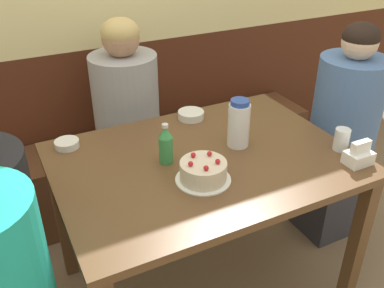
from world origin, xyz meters
TOP-DOWN VIEW (x-y plane):
  - ground_plane at (0.00, 0.00)m, footprint 12.00×12.00m
  - bench_seat at (0.00, 0.83)m, footprint 2.31×0.38m
  - dining_table at (0.00, 0.00)m, footprint 1.24×0.90m
  - birthday_cake at (-0.08, -0.14)m, footprint 0.22×0.22m
  - water_pitcher at (0.18, 0.03)m, footprint 0.10×0.10m
  - soju_bottle at (-0.16, 0.04)m, footprint 0.06×0.06m
  - napkin_holder at (0.54, -0.32)m, footprint 0.11×0.08m
  - bowl_soup_white at (-0.50, 0.35)m, footprint 0.11×0.11m
  - bowl_rice_small at (0.12, 0.36)m, footprint 0.13×0.13m
  - glass_water_tall at (0.56, -0.20)m, footprint 0.07×0.07m
  - person_grey_tee at (-0.10, 0.71)m, footprint 0.36×0.36m
  - person_dark_striped at (0.88, 0.08)m, footprint 0.35×0.35m

SIDE VIEW (x-z plane):
  - ground_plane at x=0.00m, z-range 0.00..0.00m
  - bench_seat at x=0.00m, z-range 0.00..0.46m
  - person_dark_striped at x=0.88m, z-range -0.02..1.20m
  - person_grey_tee at x=-0.10m, z-range -0.01..1.20m
  - dining_table at x=0.00m, z-range 0.28..1.05m
  - bowl_soup_white at x=-0.50m, z-range 0.76..0.80m
  - bowl_rice_small at x=0.12m, z-range 0.76..0.80m
  - napkin_holder at x=0.54m, z-range 0.75..0.85m
  - birthday_cake at x=-0.08m, z-range 0.75..0.86m
  - glass_water_tall at x=0.56m, z-range 0.76..0.86m
  - soju_bottle at x=-0.16m, z-range 0.76..0.93m
  - water_pitcher at x=0.18m, z-range 0.76..0.98m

